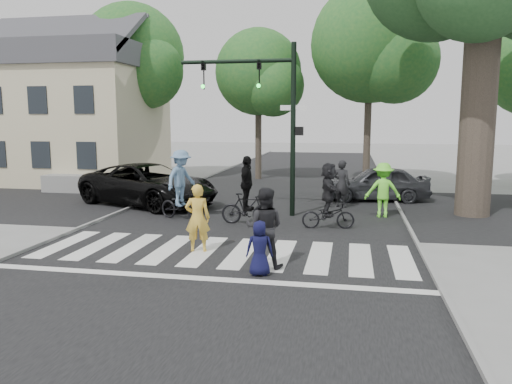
# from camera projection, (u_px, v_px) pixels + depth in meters

# --- Properties ---
(ground) EXTENTS (120.00, 120.00, 0.00)m
(ground) POSITION_uv_depth(u_px,v_px,m) (212.00, 263.00, 11.95)
(ground) COLOR gray
(ground) RESTS_ON ground
(road_stem) EXTENTS (10.00, 70.00, 0.01)m
(road_stem) POSITION_uv_depth(u_px,v_px,m) (253.00, 221.00, 16.81)
(road_stem) COLOR black
(road_stem) RESTS_ON ground
(road_cross) EXTENTS (70.00, 10.00, 0.01)m
(road_cross) POSITION_uv_depth(u_px,v_px,m) (267.00, 206.00, 19.72)
(road_cross) COLOR black
(road_cross) RESTS_ON ground
(curb_left) EXTENTS (0.10, 70.00, 0.10)m
(curb_left) POSITION_uv_depth(u_px,v_px,m) (114.00, 214.00, 17.74)
(curb_left) COLOR gray
(curb_left) RESTS_ON ground
(curb_right) EXTENTS (0.10, 70.00, 0.10)m
(curb_right) POSITION_uv_depth(u_px,v_px,m) (408.00, 226.00, 15.87)
(curb_right) COLOR gray
(curb_right) RESTS_ON ground
(crosswalk) EXTENTS (10.00, 3.85, 0.01)m
(crosswalk) POSITION_uv_depth(u_px,v_px,m) (219.00, 255.00, 12.59)
(crosswalk) COLOR silver
(crosswalk) RESTS_ON ground
(traffic_signal) EXTENTS (4.45, 0.29, 6.00)m
(traffic_signal) POSITION_uv_depth(u_px,v_px,m) (269.00, 105.00, 17.34)
(traffic_signal) COLOR black
(traffic_signal) RESTS_ON ground
(bg_tree_0) EXTENTS (5.46, 5.20, 8.97)m
(bg_tree_0) POSITION_uv_depth(u_px,v_px,m) (59.00, 72.00, 29.16)
(bg_tree_0) COLOR brown
(bg_tree_0) RESTS_ON ground
(bg_tree_1) EXTENTS (6.09, 5.80, 9.80)m
(bg_tree_1) POSITION_uv_depth(u_px,v_px,m) (135.00, 60.00, 27.64)
(bg_tree_1) COLOR brown
(bg_tree_1) RESTS_ON ground
(bg_tree_2) EXTENTS (5.04, 4.80, 8.40)m
(bg_tree_2) POSITION_uv_depth(u_px,v_px,m) (262.00, 76.00, 27.58)
(bg_tree_2) COLOR brown
(bg_tree_2) RESTS_ON ground
(bg_tree_3) EXTENTS (6.30, 6.00, 10.20)m
(bg_tree_3) POSITION_uv_depth(u_px,v_px,m) (376.00, 48.00, 24.98)
(bg_tree_3) COLOR brown
(bg_tree_3) RESTS_ON ground
(house) EXTENTS (8.40, 8.10, 8.82)m
(house) POSITION_uv_depth(u_px,v_px,m) (78.00, 112.00, 27.12)
(house) COLOR beige
(house) RESTS_ON ground
(pedestrian_woman) EXTENTS (0.72, 0.55, 1.77)m
(pedestrian_woman) POSITION_uv_depth(u_px,v_px,m) (198.00, 218.00, 12.86)
(pedestrian_woman) COLOR gold
(pedestrian_woman) RESTS_ON ground
(pedestrian_child) EXTENTS (0.67, 0.51, 1.23)m
(pedestrian_child) POSITION_uv_depth(u_px,v_px,m) (260.00, 248.00, 10.91)
(pedestrian_child) COLOR #0E0F34
(pedestrian_child) RESTS_ON ground
(pedestrian_adult) EXTENTS (0.94, 0.74, 1.87)m
(pedestrian_adult) POSITION_uv_depth(u_px,v_px,m) (264.00, 228.00, 11.50)
(pedestrian_adult) COLOR black
(pedestrian_adult) RESTS_ON ground
(cyclist_left) EXTENTS (1.99, 1.41, 2.39)m
(cyclist_left) POSITION_uv_depth(u_px,v_px,m) (181.00, 190.00, 16.84)
(cyclist_left) COLOR black
(cyclist_left) RESTS_ON ground
(cyclist_mid) EXTENTS (1.74, 1.06, 2.24)m
(cyclist_mid) POSITION_uv_depth(u_px,v_px,m) (247.00, 197.00, 16.18)
(cyclist_mid) COLOR black
(cyclist_mid) RESTS_ON ground
(cyclist_right) EXTENTS (1.70, 1.58, 2.08)m
(cyclist_right) POSITION_uv_depth(u_px,v_px,m) (328.00, 200.00, 15.55)
(cyclist_right) COLOR black
(cyclist_right) RESTS_ON ground
(car_suv) EXTENTS (6.55, 4.92, 1.65)m
(car_suv) POSITION_uv_depth(u_px,v_px,m) (148.00, 185.00, 19.86)
(car_suv) COLOR black
(car_suv) RESTS_ON ground
(car_grey) EXTENTS (4.46, 2.19, 1.46)m
(car_grey) POSITION_uv_depth(u_px,v_px,m) (377.00, 183.00, 20.98)
(car_grey) COLOR #34363A
(car_grey) RESTS_ON ground
(bystander_hivis) EXTENTS (1.28, 0.79, 1.91)m
(bystander_hivis) POSITION_uv_depth(u_px,v_px,m) (383.00, 190.00, 17.37)
(bystander_hivis) COLOR #76FF3B
(bystander_hivis) RESTS_ON ground
(bystander_dark) EXTENTS (0.80, 0.68, 1.86)m
(bystander_dark) POSITION_uv_depth(u_px,v_px,m) (342.00, 184.00, 19.31)
(bystander_dark) COLOR black
(bystander_dark) RESTS_ON ground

